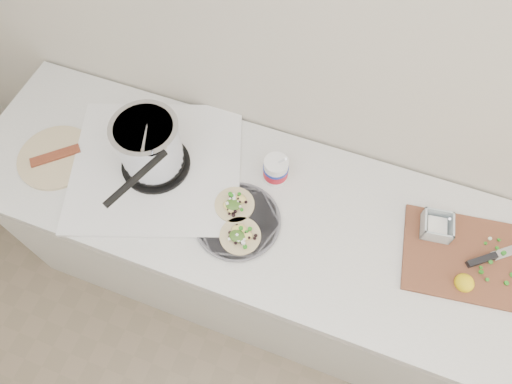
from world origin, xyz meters
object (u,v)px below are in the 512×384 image
(tub, at_px, (277,169))
(cutboard, at_px, (471,254))
(taco_plate, at_px, (237,220))
(stove, at_px, (152,152))
(bacon_plate, at_px, (56,157))

(tub, xyz_separation_m, cutboard, (0.69, -0.06, -0.05))
(taco_plate, relative_size, cutboard, 0.62)
(stove, height_order, bacon_plate, stove)
(tub, bearing_deg, taco_plate, -107.40)
(cutboard, distance_m, bacon_plate, 1.48)
(tub, xyz_separation_m, bacon_plate, (-0.78, -0.20, -0.06))
(cutboard, bearing_deg, tub, 167.11)
(stove, height_order, tub, stove)
(taco_plate, distance_m, cutboard, 0.77)
(taco_plate, xyz_separation_m, tub, (0.07, 0.21, 0.05))
(tub, bearing_deg, stove, -165.85)
(taco_plate, bearing_deg, cutboard, 11.21)
(taco_plate, bearing_deg, stove, 163.72)
(cutboard, bearing_deg, stove, 174.45)
(stove, bearing_deg, tub, -5.37)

